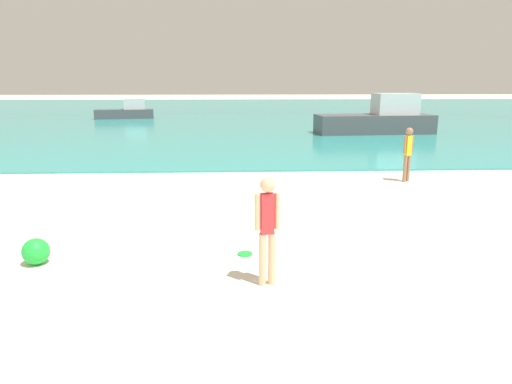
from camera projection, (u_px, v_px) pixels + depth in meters
name	position (u px, v px, depth m)	size (l,w,h in m)	color
water	(239.00, 112.00, 43.76)	(160.00, 60.00, 0.06)	teal
person_standing	(267.00, 225.00, 6.34)	(0.36, 0.21, 1.58)	#DDAD84
frisbee	(245.00, 254.00, 7.68)	(0.25, 0.25, 0.03)	green
person_distant	(408.00, 151.00, 13.08)	(0.33, 0.21, 1.57)	#936B4C
boat_near	(379.00, 120.00, 25.01)	(6.48, 2.50, 2.16)	#4C4C51
boat_far	(127.00, 112.00, 35.11)	(4.54, 2.15, 1.48)	#4C4C51
beach_ball	(36.00, 252.00, 7.24)	(0.42, 0.42, 0.42)	green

